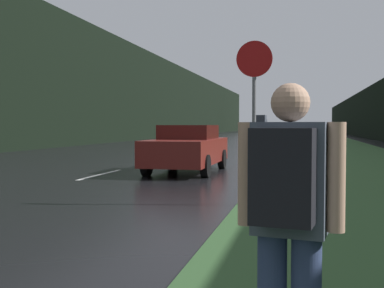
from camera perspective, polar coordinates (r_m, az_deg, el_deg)
The scene contains 9 objects.
grass_verge at distance 38.97m, azimuth 15.65°, elevation 0.08°, with size 6.00×240.00×0.02m, color #33562D.
lane_stripe_c at distance 14.26m, azimuth -10.79°, elevation -3.57°, with size 0.12×3.00×0.01m, color silver.
lane_stripe_d at distance 20.83m, azimuth -3.02°, elevation -1.70°, with size 0.12×3.00×0.01m, color silver.
lane_stripe_e at distance 27.62m, azimuth 0.97°, elevation -0.72°, with size 0.12×3.00×0.01m, color silver.
treeline_far_side at distance 51.63m, azimuth -5.51°, elevation 5.63°, with size 2.00×140.00×8.96m, color black.
stop_sign at distance 8.66m, azimuth 7.37°, elevation 4.42°, with size 0.64×0.07×2.94m.
hitchhiker_with_backpack at distance 2.65m, azimuth 11.32°, elevation -8.26°, with size 0.57×0.45×1.67m.
car_passing_near at distance 14.75m, azimuth -0.52°, elevation -0.48°, with size 1.90×4.50×1.44m.
delivery_truck at distance 94.39m, azimuth 8.07°, elevation 2.42°, with size 2.48×6.95×3.33m.
Camera 1 is at (5.71, 1.10, 1.44)m, focal length 45.00 mm.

